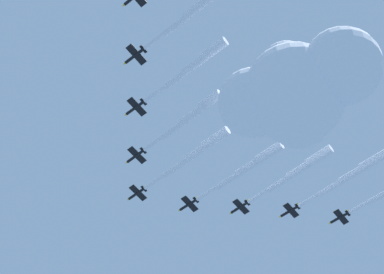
# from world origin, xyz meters

# --- Properties ---
(jet_lead) EXTENTS (51.90, 19.47, 3.82)m
(jet_lead) POSITION_xyz_m (2.59, -8.45, 211.36)
(jet_lead) COLOR black
(jet_port_inner) EXTENTS (46.48, 18.13, 3.75)m
(jet_port_inner) POSITION_xyz_m (-3.48, 9.75, 207.99)
(jet_port_inner) COLOR black
(jet_starboard_inner) EXTENTS (50.71, 18.36, 3.80)m
(jet_starboard_inner) POSITION_xyz_m (-14.58, -20.75, 208.10)
(jet_starboard_inner) COLOR black
(jet_port_mid) EXTENTS (46.55, 17.10, 3.71)m
(jet_port_mid) POSITION_xyz_m (-13.16, 28.15, 208.66)
(jet_port_mid) COLOR black
(jet_starboard_mid) EXTENTS (49.39, 18.99, 3.72)m
(jet_starboard_mid) POSITION_xyz_m (-31.67, -31.86, 210.07)
(jet_starboard_mid) COLOR black
(jet_port_outer) EXTENTS (46.66, 17.30, 3.77)m
(jet_port_outer) POSITION_xyz_m (-22.84, 47.32, 208.36)
(jet_port_outer) COLOR black
(jet_starboard_outer) EXTENTS (50.36, 18.53, 3.70)m
(jet_starboard_outer) POSITION_xyz_m (-50.26, -43.72, 211.38)
(jet_starboard_outer) COLOR black
(cloud_puff) EXTENTS (56.77, 40.13, 39.74)m
(cloud_puff) POSITION_xyz_m (-43.87, 11.23, 195.45)
(cloud_puff) COLOR white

